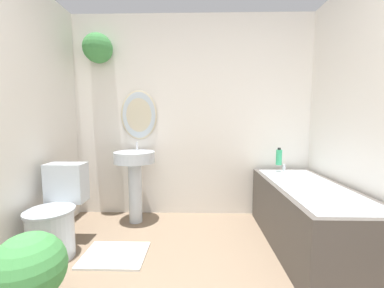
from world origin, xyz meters
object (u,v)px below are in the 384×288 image
at_px(bathtub, 308,216).
at_px(toilet, 56,217).
at_px(shampoo_bottle, 279,157).
at_px(pedestal_sink, 135,170).
at_px(potted_plant, 29,273).

bearing_deg(bathtub, toilet, -176.65).
distance_m(bathtub, shampoo_bottle, 0.74).
bearing_deg(shampoo_bottle, bathtub, -82.71).
height_order(pedestal_sink, bathtub, pedestal_sink).
bearing_deg(shampoo_bottle, potted_plant, -143.22).
bearing_deg(pedestal_sink, toilet, -128.93).
height_order(shampoo_bottle, potted_plant, shampoo_bottle).
xyz_separation_m(pedestal_sink, bathtub, (1.71, -0.52, -0.30)).
distance_m(toilet, shampoo_bottle, 2.31).
relative_size(pedestal_sink, bathtub, 0.62).
xyz_separation_m(bathtub, potted_plant, (-1.97, -0.82, -0.02)).
height_order(pedestal_sink, potted_plant, pedestal_sink).
relative_size(toilet, shampoo_bottle, 3.88).
relative_size(toilet, bathtub, 0.52).
bearing_deg(toilet, potted_plant, -69.35).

